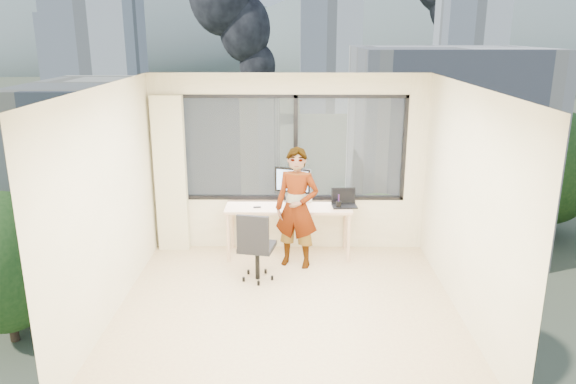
{
  "coord_description": "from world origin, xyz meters",
  "views": [
    {
      "loc": [
        0.07,
        -5.83,
        3.15
      ],
      "look_at": [
        0.0,
        1.0,
        1.15
      ],
      "focal_mm": 34.2,
      "sensor_mm": 36.0,
      "label": 1
    }
  ],
  "objects_px": {
    "person": "(297,208)",
    "game_console": "(298,198)",
    "chair": "(257,245)",
    "handbag": "(343,194)",
    "laptop": "(345,199)",
    "monitor": "(293,185)",
    "desk": "(288,230)"
  },
  "relations": [
    {
      "from": "person",
      "to": "game_console",
      "type": "height_order",
      "value": "person"
    },
    {
      "from": "desk",
      "to": "game_console",
      "type": "distance_m",
      "value": 0.51
    },
    {
      "from": "laptop",
      "to": "handbag",
      "type": "relative_size",
      "value": 1.4
    },
    {
      "from": "desk",
      "to": "chair",
      "type": "bearing_deg",
      "value": -115.67
    },
    {
      "from": "monitor",
      "to": "game_console",
      "type": "height_order",
      "value": "monitor"
    },
    {
      "from": "game_console",
      "to": "handbag",
      "type": "relative_size",
      "value": 1.27
    },
    {
      "from": "chair",
      "to": "game_console",
      "type": "xyz_separation_m",
      "value": [
        0.54,
        1.09,
        0.31
      ]
    },
    {
      "from": "person",
      "to": "monitor",
      "type": "relative_size",
      "value": 3.14
    },
    {
      "from": "game_console",
      "to": "laptop",
      "type": "height_order",
      "value": "laptop"
    },
    {
      "from": "laptop",
      "to": "desk",
      "type": "bearing_deg",
      "value": 174.03
    },
    {
      "from": "desk",
      "to": "monitor",
      "type": "xyz_separation_m",
      "value": [
        0.06,
        0.14,
        0.64
      ]
    },
    {
      "from": "laptop",
      "to": "monitor",
      "type": "bearing_deg",
      "value": 163.09
    },
    {
      "from": "monitor",
      "to": "handbag",
      "type": "distance_m",
      "value": 0.77
    },
    {
      "from": "desk",
      "to": "chair",
      "type": "height_order",
      "value": "chair"
    },
    {
      "from": "chair",
      "to": "laptop",
      "type": "xyz_separation_m",
      "value": [
        1.2,
        0.8,
        0.38
      ]
    },
    {
      "from": "desk",
      "to": "handbag",
      "type": "distance_m",
      "value": 0.96
    },
    {
      "from": "chair",
      "to": "person",
      "type": "bearing_deg",
      "value": 53.16
    },
    {
      "from": "desk",
      "to": "game_console",
      "type": "xyz_separation_m",
      "value": [
        0.14,
        0.26,
        0.42
      ]
    },
    {
      "from": "laptop",
      "to": "game_console",
      "type": "bearing_deg",
      "value": 152.38
    },
    {
      "from": "person",
      "to": "game_console",
      "type": "distance_m",
      "value": 0.63
    },
    {
      "from": "laptop",
      "to": "chair",
      "type": "bearing_deg",
      "value": -150.0
    },
    {
      "from": "laptop",
      "to": "person",
      "type": "bearing_deg",
      "value": -157.5
    },
    {
      "from": "desk",
      "to": "person",
      "type": "xyz_separation_m",
      "value": [
        0.12,
        -0.37,
        0.46
      ]
    },
    {
      "from": "chair",
      "to": "laptop",
      "type": "relative_size",
      "value": 2.62
    },
    {
      "from": "person",
      "to": "laptop",
      "type": "xyz_separation_m",
      "value": [
        0.68,
        0.34,
        0.03
      ]
    },
    {
      "from": "chair",
      "to": "handbag",
      "type": "xyz_separation_m",
      "value": [
        1.2,
        1.08,
        0.37
      ]
    },
    {
      "from": "game_console",
      "to": "handbag",
      "type": "bearing_deg",
      "value": -17.74
    },
    {
      "from": "desk",
      "to": "person",
      "type": "height_order",
      "value": "person"
    },
    {
      "from": "handbag",
      "to": "desk",
      "type": "bearing_deg",
      "value": -145.41
    },
    {
      "from": "chair",
      "to": "monitor",
      "type": "bearing_deg",
      "value": 75.92
    },
    {
      "from": "chair",
      "to": "laptop",
      "type": "bearing_deg",
      "value": 44.98
    },
    {
      "from": "chair",
      "to": "person",
      "type": "distance_m",
      "value": 0.78
    }
  ]
}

